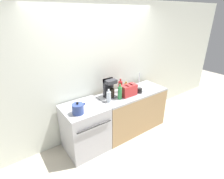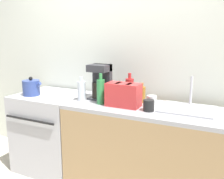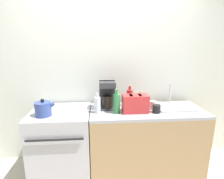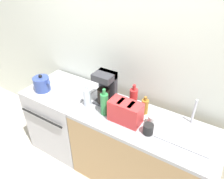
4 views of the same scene
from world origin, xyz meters
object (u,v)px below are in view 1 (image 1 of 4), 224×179
(toaster, at_px, (129,90))
(bottle_amber, at_px, (126,87))
(stove, at_px, (85,128))
(kettle, at_px, (78,109))
(cup_black, at_px, (140,91))
(bottle_green, at_px, (120,93))
(bottle_red, at_px, (120,87))
(bottle_clear, at_px, (109,97))
(coffee_maker, at_px, (110,88))
(cup_white, at_px, (135,88))

(toaster, height_order, bottle_amber, toaster)
(stove, distance_m, toaster, 1.08)
(kettle, bearing_deg, cup_black, -0.27)
(bottle_green, bearing_deg, bottle_amber, 33.91)
(stove, distance_m, kettle, 0.55)
(bottle_red, height_order, bottle_clear, bottle_red)
(coffee_maker, height_order, bottle_clear, coffee_maker)
(bottle_clear, bearing_deg, bottle_green, -6.28)
(bottle_red, bearing_deg, kettle, -166.30)
(coffee_maker, relative_size, cup_white, 3.27)
(stove, distance_m, bottle_green, 0.90)
(toaster, relative_size, coffee_maker, 0.87)
(bottle_green, bearing_deg, stove, 170.72)
(stove, relative_size, bottle_red, 3.14)
(toaster, xyz_separation_m, bottle_amber, (0.11, 0.21, -0.03))
(coffee_maker, relative_size, bottle_green, 1.22)
(toaster, xyz_separation_m, cup_white, (0.25, 0.08, -0.05))
(coffee_maker, xyz_separation_m, bottle_green, (0.10, -0.18, -0.06))
(coffee_maker, height_order, cup_white, coffee_maker)
(cup_white, height_order, cup_black, cup_white)
(bottle_green, height_order, cup_black, bottle_green)
(coffee_maker, xyz_separation_m, bottle_clear, (-0.13, -0.16, -0.08))
(toaster, height_order, cup_white, toaster)
(stove, relative_size, toaster, 2.81)
(stove, distance_m, bottle_amber, 1.16)
(bottle_clear, relative_size, cup_white, 2.23)
(bottle_amber, relative_size, cup_white, 1.77)
(bottle_clear, bearing_deg, coffee_maker, 50.56)
(stove, height_order, bottle_red, bottle_red)
(kettle, bearing_deg, bottle_clear, 4.11)
(kettle, distance_m, bottle_clear, 0.63)
(bottle_red, bearing_deg, bottle_clear, -153.79)
(bottle_green, distance_m, cup_white, 0.49)
(stove, relative_size, coffee_maker, 2.46)
(kettle, relative_size, toaster, 0.75)
(toaster, bearing_deg, kettle, -178.18)
(toaster, xyz_separation_m, cup_black, (0.26, -0.04, -0.06))
(stove, bearing_deg, cup_white, -0.95)
(bottle_green, bearing_deg, cup_black, -3.02)
(stove, relative_size, cup_black, 8.87)
(bottle_amber, relative_size, cup_black, 1.96)
(coffee_maker, bearing_deg, bottle_green, -60.63)
(coffee_maker, bearing_deg, toaster, -26.79)
(cup_white, bearing_deg, stove, 179.05)
(cup_white, relative_size, cup_black, 1.10)
(stove, height_order, coffee_maker, coffee_maker)
(cup_black, bearing_deg, toaster, 170.96)
(bottle_green, height_order, bottle_amber, bottle_green)
(bottle_green, distance_m, bottle_clear, 0.24)
(toaster, bearing_deg, cup_black, -9.04)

